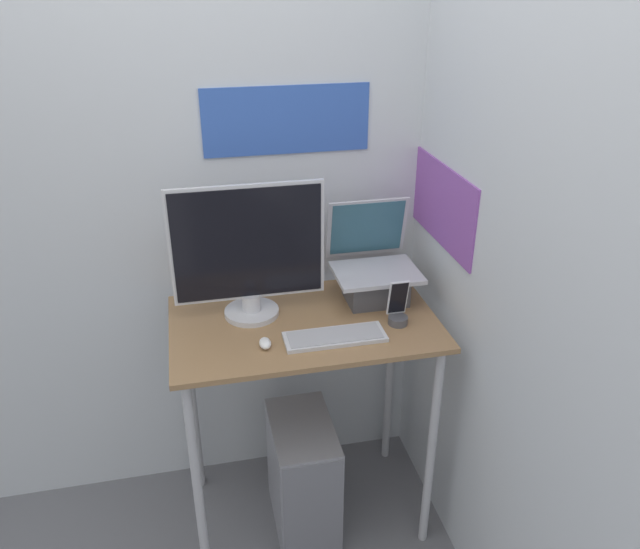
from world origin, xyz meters
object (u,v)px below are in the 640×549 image
object	(u,v)px
keyboard	(335,337)
computer_tower	(303,475)
cell_phone	(398,311)
laptop	(375,275)
mouse	(265,343)
monitor	(249,256)

from	to	relation	value
keyboard	computer_tower	size ratio (longest dim) A/B	0.70
computer_tower	cell_phone	bearing A→B (deg)	-5.32
laptop	computer_tower	size ratio (longest dim) A/B	0.72
cell_phone	mouse	bearing A→B (deg)	-173.84
mouse	computer_tower	size ratio (longest dim) A/B	0.13
cell_phone	keyboard	bearing A→B (deg)	-167.54
keyboard	cell_phone	xyz separation A→B (m)	(0.24, 0.05, 0.04)
keyboard	computer_tower	distance (m)	0.71
mouse	cell_phone	world-z (taller)	cell_phone
keyboard	mouse	world-z (taller)	mouse
monitor	computer_tower	world-z (taller)	monitor
monitor	keyboard	size ratio (longest dim) A/B	1.55
keyboard	cell_phone	bearing A→B (deg)	12.46
laptop	mouse	xyz separation A→B (m)	(-0.46, -0.25, -0.08)
laptop	monitor	xyz separation A→B (m)	(-0.47, -0.02, 0.14)
laptop	keyboard	distance (m)	0.35
laptop	monitor	world-z (taller)	monitor
laptop	monitor	distance (m)	0.49
laptop	cell_phone	size ratio (longest dim) A/B	2.15
monitor	mouse	bearing A→B (deg)	-85.58
monitor	keyboard	bearing A→B (deg)	-41.76
laptop	keyboard	size ratio (longest dim) A/B	1.04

